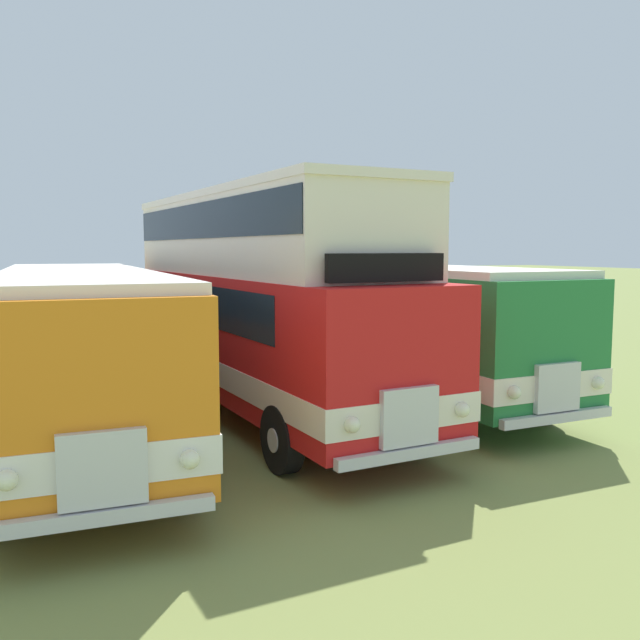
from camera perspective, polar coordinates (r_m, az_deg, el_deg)
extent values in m
cube|color=orange|center=(12.86, -19.66, -1.76)|extent=(2.97, 11.24, 2.30)
cube|color=white|center=(12.95, -19.57, -4.39)|extent=(3.01, 11.28, 0.44)
cube|color=#19232D|center=(13.19, -19.82, 1.05)|extent=(2.90, 8.85, 0.76)
cube|color=#19232D|center=(7.31, -18.23, -2.22)|extent=(2.20, 0.19, 0.90)
cube|color=silver|center=(7.48, -17.86, -11.86)|extent=(0.90, 0.16, 0.80)
cube|color=silver|center=(7.62, -17.72, -15.51)|extent=(2.30, 0.24, 0.16)
sphere|color=#EAEACC|center=(7.58, -10.91, -11.45)|extent=(0.22, 0.22, 0.22)
sphere|color=#EAEACC|center=(7.48, -24.91, -12.15)|extent=(0.22, 0.22, 0.22)
cube|color=white|center=(12.76, -19.86, 3.68)|extent=(2.91, 10.84, 0.14)
cylinder|color=black|center=(9.35, -11.26, -11.78)|extent=(0.32, 1.05, 1.04)
cylinder|color=silver|center=(9.38, -10.34, -11.71)|extent=(0.04, 0.36, 0.36)
cylinder|color=black|center=(16.83, -16.08, -3.94)|extent=(0.32, 1.05, 1.04)
cylinder|color=silver|center=(16.85, -15.57, -3.92)|extent=(0.04, 0.36, 0.36)
cylinder|color=black|center=(16.78, -23.94, -4.26)|extent=(0.32, 1.05, 1.04)
cylinder|color=silver|center=(16.78, -24.45, -4.28)|extent=(0.04, 0.36, 0.36)
cube|color=red|center=(13.64, -4.85, -1.00)|extent=(3.09, 10.26, 2.30)
cube|color=silver|center=(13.73, -4.83, -3.49)|extent=(3.13, 10.31, 0.44)
cube|color=#19232D|center=(13.95, -5.50, 1.63)|extent=(2.98, 7.87, 0.76)
cube|color=#19232D|center=(9.18, 7.25, -0.35)|extent=(2.20, 0.23, 0.90)
cube|color=silver|center=(9.31, 7.54, -8.08)|extent=(0.91, 0.17, 0.80)
cube|color=silver|center=(9.42, 7.60, -11.07)|extent=(2.30, 0.28, 0.16)
sphere|color=#EAEACC|center=(9.84, 11.90, -7.40)|extent=(0.22, 0.22, 0.22)
sphere|color=#EAEACC|center=(8.83, 2.73, -8.82)|extent=(0.22, 0.22, 0.22)
cube|color=silver|center=(13.77, -5.32, 6.98)|extent=(2.94, 9.36, 1.50)
cube|color=silver|center=(13.81, -5.36, 10.39)|extent=(3.01, 9.46, 0.14)
cube|color=#19232D|center=(13.78, -5.34, 8.23)|extent=(2.97, 9.26, 0.68)
cube|color=black|center=(9.53, 5.63, 4.42)|extent=(1.90, 0.23, 0.40)
cylinder|color=black|center=(11.40, 7.48, -8.46)|extent=(0.34, 1.05, 1.04)
cylinder|color=silver|center=(11.49, 8.09, -8.36)|extent=(0.04, 0.36, 0.36)
cylinder|color=black|center=(10.30, -3.24, -10.00)|extent=(0.34, 1.05, 1.04)
cylinder|color=silver|center=(10.24, -4.01, -10.10)|extent=(0.04, 0.36, 0.36)
cylinder|color=black|center=(17.24, -5.47, -3.50)|extent=(0.34, 1.05, 1.04)
cylinder|color=silver|center=(17.29, -5.01, -3.47)|extent=(0.04, 0.36, 0.36)
cylinder|color=black|center=(16.53, -12.90, -4.04)|extent=(0.34, 1.05, 1.04)
cylinder|color=silver|center=(16.49, -13.41, -4.07)|extent=(0.04, 0.36, 0.36)
cube|color=#237538|center=(15.59, 6.78, -0.15)|extent=(2.58, 9.79, 2.30)
cube|color=silver|center=(15.66, 6.75, -2.33)|extent=(2.62, 9.83, 0.44)
cube|color=#19232D|center=(15.88, 6.06, 2.15)|extent=(2.59, 7.39, 0.76)
cube|color=#19232D|center=(11.70, 19.20, 0.73)|extent=(2.20, 0.12, 0.90)
cube|color=silver|center=(11.80, 19.36, -5.38)|extent=(0.90, 0.13, 0.80)
cube|color=silver|center=(11.88, 19.38, -7.77)|extent=(2.30, 0.16, 0.16)
sphere|color=#EAEACC|center=(12.42, 22.40, -4.93)|extent=(0.22, 0.22, 0.22)
sphere|color=#EAEACC|center=(11.19, 16.06, -5.88)|extent=(0.22, 0.22, 0.22)
cube|color=silver|center=(15.50, 6.84, 4.34)|extent=(2.54, 9.39, 0.14)
cylinder|color=black|center=(13.86, 17.97, -6.11)|extent=(0.29, 1.04, 1.04)
cylinder|color=silver|center=(13.96, 18.43, -6.04)|extent=(0.02, 0.36, 0.36)
cylinder|color=black|center=(12.45, 10.08, -7.27)|extent=(0.29, 1.04, 1.04)
cylinder|color=silver|center=(12.36, 9.51, -7.35)|extent=(0.02, 0.36, 0.36)
cylinder|color=black|center=(18.95, 4.85, -2.63)|extent=(0.29, 1.04, 1.04)
cylinder|color=silver|center=(19.03, 5.25, -2.60)|extent=(0.02, 0.36, 0.36)
cylinder|color=black|center=(17.94, -1.56, -3.10)|extent=(0.29, 1.04, 1.04)
cylinder|color=silver|center=(17.89, -2.01, -3.13)|extent=(0.02, 0.36, 0.36)
cylinder|color=#8C704C|center=(23.32, -11.34, -1.10)|extent=(0.08, 0.08, 1.05)
cylinder|color=#8C704C|center=(25.26, 1.78, -0.44)|extent=(0.08, 0.08, 1.05)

